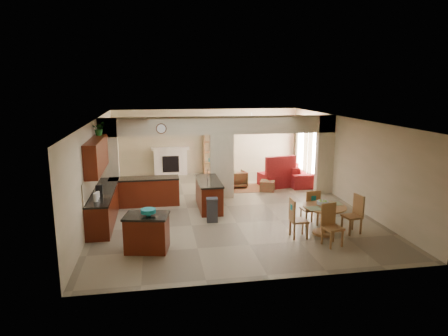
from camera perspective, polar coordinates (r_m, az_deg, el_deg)
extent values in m
plane|color=#85785C|center=(12.92, 0.40, -5.47)|extent=(10.00, 10.00, 0.00)
plane|color=white|center=(12.37, 0.42, 7.00)|extent=(10.00, 10.00, 0.00)
plane|color=beige|center=(17.45, -2.47, 3.82)|extent=(8.00, 0.00, 8.00)
plane|color=beige|center=(7.86, 6.85, -6.48)|extent=(8.00, 0.00, 8.00)
plane|color=beige|center=(12.52, -17.92, -0.01)|extent=(0.00, 10.00, 10.00)
plane|color=beige|center=(13.83, 16.96, 1.15)|extent=(0.00, 10.00, 10.00)
cube|color=beige|center=(13.45, -16.08, 0.91)|extent=(0.60, 0.25, 2.80)
cube|color=beige|center=(13.60, -0.33, 0.21)|extent=(0.80, 0.25, 2.20)
cube|color=beige|center=(14.59, 14.17, 1.86)|extent=(0.60, 0.25, 2.80)
cube|color=beige|center=(13.38, -0.33, 6.09)|extent=(8.00, 0.25, 0.60)
cube|color=#481A08|center=(11.95, -16.72, -5.30)|extent=(0.60, 3.20, 0.86)
cube|color=black|center=(11.82, -16.85, -3.19)|extent=(0.62, 3.22, 0.05)
cube|color=tan|center=(11.79, -18.29, -1.75)|extent=(0.02, 3.20, 0.55)
cube|color=#481A08|center=(13.17, -11.26, -3.41)|extent=(2.20, 0.60, 0.86)
cube|color=black|center=(13.06, -11.35, -1.49)|extent=(2.22, 0.62, 0.05)
cube|color=#481A08|center=(11.62, -17.75, 1.72)|extent=(0.35, 2.40, 0.90)
cube|color=#481A08|center=(12.62, -2.20, -3.87)|extent=(0.65, 1.80, 0.86)
cube|color=black|center=(12.50, -2.22, -1.86)|extent=(0.70, 1.85, 0.05)
cube|color=silver|center=(11.81, -1.66, -5.03)|extent=(0.58, 0.04, 0.70)
cylinder|color=#522F1B|center=(13.06, -8.96, 5.58)|extent=(0.34, 0.03, 0.34)
cube|color=brown|center=(15.13, 3.49, -2.85)|extent=(1.60, 1.30, 0.01)
cube|color=white|center=(17.31, -7.64, 0.81)|extent=(1.40, 0.28, 1.10)
cube|color=black|center=(17.18, -7.62, 0.55)|extent=(0.70, 0.04, 0.70)
cube|color=white|center=(17.18, -7.69, 2.76)|extent=(1.60, 0.35, 0.10)
cube|color=olive|center=(17.40, -1.24, 2.14)|extent=(1.00, 0.32, 1.80)
cube|color=white|center=(15.91, 13.15, 1.99)|extent=(0.02, 0.90, 1.90)
cube|color=white|center=(17.47, 11.01, 2.96)|extent=(0.02, 0.90, 1.90)
cube|color=white|center=(16.71, 12.01, 1.99)|extent=(0.02, 0.70, 2.10)
cube|color=#46221C|center=(15.35, 13.87, 1.60)|extent=(0.10, 0.28, 2.30)
cube|color=#46221C|center=(16.44, 12.22, 2.35)|extent=(0.10, 0.28, 2.30)
cube|color=#46221C|center=(16.90, 11.60, 2.64)|extent=(0.10, 0.28, 2.30)
cube|color=#46221C|center=(18.01, 10.22, 3.26)|extent=(0.10, 0.28, 2.30)
cylinder|color=white|center=(15.63, 3.94, 7.13)|extent=(1.00, 1.00, 0.10)
cube|color=#481A08|center=(9.68, -10.93, -9.20)|extent=(1.07, 0.85, 0.83)
cube|color=black|center=(9.53, -11.04, -6.74)|extent=(1.13, 0.90, 0.05)
cylinder|color=teal|center=(9.43, -10.76, -6.25)|extent=(0.35, 0.35, 0.16)
cube|color=#303032|center=(11.42, -1.71, -6.14)|extent=(0.32, 0.28, 0.64)
cylinder|color=olive|center=(10.72, 14.20, -5.40)|extent=(1.11, 1.11, 0.04)
cylinder|color=olive|center=(10.83, 14.10, -7.22)|extent=(0.16, 0.16, 0.72)
cylinder|color=olive|center=(10.95, 14.01, -8.95)|extent=(0.57, 0.57, 0.06)
cylinder|color=#71B827|center=(10.67, 13.91, -4.91)|extent=(0.30, 0.30, 0.16)
imported|color=maroon|center=(16.28, 10.17, -0.57)|extent=(2.66, 1.05, 0.78)
cube|color=maroon|center=(15.54, 7.57, -1.63)|extent=(1.42, 1.25, 0.49)
imported|color=maroon|center=(15.17, 1.82, -1.58)|extent=(0.78, 0.80, 0.63)
cube|color=maroon|center=(14.78, 6.23, -2.53)|extent=(0.67, 0.67, 0.37)
imported|color=#154A13|center=(12.37, -17.41, 5.42)|extent=(0.39, 0.35, 0.41)
cube|color=olive|center=(11.41, 12.11, -5.76)|extent=(0.46, 0.46, 0.05)
cube|color=olive|center=(11.70, 12.43, -6.51)|extent=(0.04, 0.04, 0.44)
cube|color=olive|center=(11.55, 10.92, -6.68)|extent=(0.04, 0.04, 0.44)
cube|color=olive|center=(11.42, 13.21, -7.02)|extent=(0.04, 0.04, 0.44)
cube|color=olive|center=(11.27, 11.67, -7.21)|extent=(0.04, 0.04, 0.44)
cube|color=olive|center=(11.16, 12.62, -4.57)|extent=(0.42, 0.08, 0.55)
cube|color=teal|center=(11.12, 12.69, -4.26)|extent=(0.14, 0.02, 0.14)
cube|color=olive|center=(11.08, 17.80, -6.62)|extent=(0.49, 0.49, 0.05)
cube|color=olive|center=(11.18, 16.49, -7.62)|extent=(0.04, 0.04, 0.44)
cube|color=olive|center=(10.93, 17.55, -8.15)|extent=(0.04, 0.04, 0.44)
cube|color=olive|center=(11.38, 17.89, -7.36)|extent=(0.04, 0.04, 0.44)
cube|color=olive|center=(11.13, 18.96, -7.87)|extent=(0.04, 0.04, 0.44)
cube|color=olive|center=(11.10, 18.68, -5.02)|extent=(0.11, 0.42, 0.55)
cube|color=teal|center=(11.10, 18.81, -4.66)|extent=(0.03, 0.14, 0.14)
cube|color=olive|center=(10.11, 15.26, -8.27)|extent=(0.51, 0.51, 0.05)
cube|color=olive|center=(9.97, 15.02, -9.97)|extent=(0.04, 0.04, 0.44)
cube|color=olive|center=(10.17, 16.55, -9.61)|extent=(0.04, 0.04, 0.44)
cube|color=olive|center=(10.21, 13.84, -9.35)|extent=(0.04, 0.04, 0.44)
cube|color=olive|center=(10.41, 15.36, -9.02)|extent=(0.04, 0.04, 0.44)
cube|color=olive|center=(10.15, 14.69, -6.36)|extent=(0.42, 0.14, 0.55)
cube|color=teal|center=(10.15, 14.63, -5.94)|extent=(0.14, 0.04, 0.14)
cube|color=olive|center=(10.43, 10.65, -7.40)|extent=(0.43, 0.43, 0.05)
cube|color=olive|center=(10.42, 11.81, -8.82)|extent=(0.04, 0.04, 0.44)
cube|color=olive|center=(10.72, 11.17, -8.20)|extent=(0.04, 0.04, 0.44)
cube|color=olive|center=(10.31, 10.01, -8.98)|extent=(0.04, 0.04, 0.44)
cube|color=olive|center=(10.61, 9.43, -8.34)|extent=(0.04, 0.04, 0.44)
cube|color=olive|center=(10.28, 9.71, -5.90)|extent=(0.05, 0.42, 0.55)
cube|color=teal|center=(10.25, 9.59, -5.53)|extent=(0.01, 0.14, 0.14)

